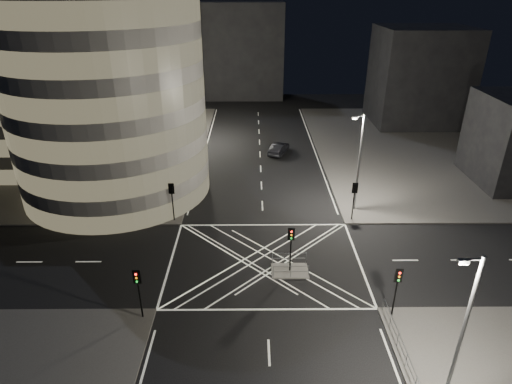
{
  "coord_description": "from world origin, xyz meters",
  "views": [
    {
      "loc": [
        -0.99,
        -30.0,
        21.35
      ],
      "look_at": [
        -0.7,
        7.21,
        3.0
      ],
      "focal_mm": 30.0,
      "sensor_mm": 36.0,
      "label": 1
    }
  ],
  "objects_px": {
    "traffic_signal_island": "(291,242)",
    "street_lamp_left_far": "(193,105)",
    "street_lamp_right_far": "(359,160)",
    "sedan": "(279,148)",
    "traffic_signal_fl": "(172,195)",
    "central_island": "(290,271)",
    "traffic_signal_nl": "(138,285)",
    "street_lamp_left_near": "(172,150)",
    "traffic_signal_nr": "(397,284)",
    "traffic_signal_fr": "(354,194)",
    "street_lamp_right_near": "(461,333)"
  },
  "relations": [
    {
      "from": "traffic_signal_nr",
      "to": "traffic_signal_island",
      "type": "relative_size",
      "value": 1.0
    },
    {
      "from": "traffic_signal_nr",
      "to": "traffic_signal_island",
      "type": "xyz_separation_m",
      "value": [
        -6.8,
        5.3,
        0.0
      ]
    },
    {
      "from": "street_lamp_right_near",
      "to": "sedan",
      "type": "relative_size",
      "value": 2.17
    },
    {
      "from": "traffic_signal_fl",
      "to": "sedan",
      "type": "xyz_separation_m",
      "value": [
        11.37,
        18.46,
        -2.15
      ]
    },
    {
      "from": "traffic_signal_island",
      "to": "traffic_signal_fl",
      "type": "bearing_deg",
      "value": 142.46
    },
    {
      "from": "central_island",
      "to": "street_lamp_right_near",
      "type": "bearing_deg",
      "value": -59.25
    },
    {
      "from": "traffic_signal_nr",
      "to": "traffic_signal_nl",
      "type": "bearing_deg",
      "value": 180.0
    },
    {
      "from": "traffic_signal_fr",
      "to": "street_lamp_right_near",
      "type": "relative_size",
      "value": 0.4
    },
    {
      "from": "traffic_signal_fr",
      "to": "street_lamp_right_far",
      "type": "height_order",
      "value": "street_lamp_right_far"
    },
    {
      "from": "traffic_signal_fl",
      "to": "traffic_signal_fr",
      "type": "xyz_separation_m",
      "value": [
        17.6,
        0.0,
        0.0
      ]
    },
    {
      "from": "street_lamp_left_near",
      "to": "sedan",
      "type": "distance_m",
      "value": 18.52
    },
    {
      "from": "traffic_signal_fl",
      "to": "traffic_signal_island",
      "type": "bearing_deg",
      "value": -37.54
    },
    {
      "from": "traffic_signal_island",
      "to": "sedan",
      "type": "bearing_deg",
      "value": 88.78
    },
    {
      "from": "street_lamp_right_far",
      "to": "traffic_signal_nl",
      "type": "bearing_deg",
      "value": -139.09
    },
    {
      "from": "street_lamp_right_far",
      "to": "street_lamp_right_near",
      "type": "distance_m",
      "value": 23.0
    },
    {
      "from": "street_lamp_left_far",
      "to": "traffic_signal_nl",
      "type": "bearing_deg",
      "value": -89.01
    },
    {
      "from": "traffic_signal_fr",
      "to": "traffic_signal_nl",
      "type": "bearing_deg",
      "value": -142.31
    },
    {
      "from": "traffic_signal_nr",
      "to": "sedan",
      "type": "height_order",
      "value": "traffic_signal_nr"
    },
    {
      "from": "sedan",
      "to": "street_lamp_left_far",
      "type": "bearing_deg",
      "value": 1.0
    },
    {
      "from": "traffic_signal_island",
      "to": "street_lamp_left_far",
      "type": "relative_size",
      "value": 0.4
    },
    {
      "from": "street_lamp_left_near",
      "to": "street_lamp_right_far",
      "type": "xyz_separation_m",
      "value": [
        18.87,
        -3.0,
        0.0
      ]
    },
    {
      "from": "traffic_signal_nr",
      "to": "street_lamp_right_near",
      "type": "distance_m",
      "value": 7.69
    },
    {
      "from": "traffic_signal_fl",
      "to": "central_island",
      "type": "bearing_deg",
      "value": -37.54
    },
    {
      "from": "street_lamp_left_near",
      "to": "street_lamp_right_near",
      "type": "relative_size",
      "value": 1.0
    },
    {
      "from": "street_lamp_left_far",
      "to": "street_lamp_right_far",
      "type": "xyz_separation_m",
      "value": [
        18.87,
        -21.0,
        0.0
      ]
    },
    {
      "from": "sedan",
      "to": "central_island",
      "type": "bearing_deg",
      "value": 111.31
    },
    {
      "from": "traffic_signal_nr",
      "to": "street_lamp_right_near",
      "type": "height_order",
      "value": "street_lamp_right_near"
    },
    {
      "from": "traffic_signal_island",
      "to": "sedan",
      "type": "xyz_separation_m",
      "value": [
        0.57,
        26.76,
        -2.15
      ]
    },
    {
      "from": "traffic_signal_island",
      "to": "sedan",
      "type": "relative_size",
      "value": 0.87
    },
    {
      "from": "traffic_signal_fr",
      "to": "street_lamp_left_far",
      "type": "xyz_separation_m",
      "value": [
        -18.24,
        23.2,
        2.63
      ]
    },
    {
      "from": "traffic_signal_fr",
      "to": "sedan",
      "type": "xyz_separation_m",
      "value": [
        -6.23,
        18.46,
        -2.15
      ]
    },
    {
      "from": "central_island",
      "to": "traffic_signal_fr",
      "type": "bearing_deg",
      "value": 50.67
    },
    {
      "from": "traffic_signal_fl",
      "to": "street_lamp_right_near",
      "type": "bearing_deg",
      "value": -48.76
    },
    {
      "from": "central_island",
      "to": "traffic_signal_fr",
      "type": "xyz_separation_m",
      "value": [
        6.8,
        8.3,
        2.84
      ]
    },
    {
      "from": "central_island",
      "to": "traffic_signal_island",
      "type": "relative_size",
      "value": 0.75
    },
    {
      "from": "traffic_signal_fr",
      "to": "street_lamp_left_far",
      "type": "relative_size",
      "value": 0.4
    },
    {
      "from": "traffic_signal_island",
      "to": "street_lamp_left_far",
      "type": "xyz_separation_m",
      "value": [
        -11.44,
        31.5,
        2.63
      ]
    },
    {
      "from": "traffic_signal_nl",
      "to": "sedan",
      "type": "distance_m",
      "value": 34.09
    },
    {
      "from": "central_island",
      "to": "street_lamp_left_far",
      "type": "distance_m",
      "value": 33.95
    },
    {
      "from": "traffic_signal_fr",
      "to": "street_lamp_right_far",
      "type": "distance_m",
      "value": 3.48
    },
    {
      "from": "street_lamp_right_far",
      "to": "central_island",
      "type": "bearing_deg",
      "value": -125.3
    },
    {
      "from": "street_lamp_left_near",
      "to": "sedan",
      "type": "height_order",
      "value": "street_lamp_left_near"
    },
    {
      "from": "street_lamp_right_near",
      "to": "street_lamp_right_far",
      "type": "bearing_deg",
      "value": 90.0
    },
    {
      "from": "traffic_signal_island",
      "to": "street_lamp_right_near",
      "type": "bearing_deg",
      "value": -59.25
    },
    {
      "from": "traffic_signal_island",
      "to": "traffic_signal_nl",
      "type": "bearing_deg",
      "value": -153.86
    },
    {
      "from": "traffic_signal_fl",
      "to": "sedan",
      "type": "height_order",
      "value": "traffic_signal_fl"
    },
    {
      "from": "traffic_signal_fl",
      "to": "traffic_signal_fr",
      "type": "height_order",
      "value": "same"
    },
    {
      "from": "traffic_signal_nl",
      "to": "street_lamp_right_far",
      "type": "height_order",
      "value": "street_lamp_right_far"
    },
    {
      "from": "street_lamp_right_far",
      "to": "sedan",
      "type": "bearing_deg",
      "value": 112.89
    },
    {
      "from": "traffic_signal_nl",
      "to": "street_lamp_left_near",
      "type": "distance_m",
      "value": 18.99
    }
  ]
}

